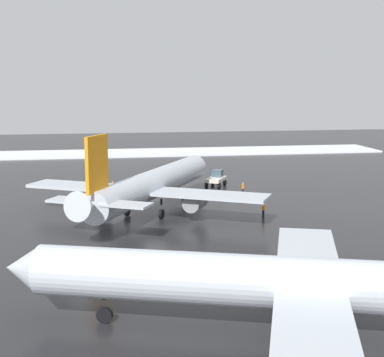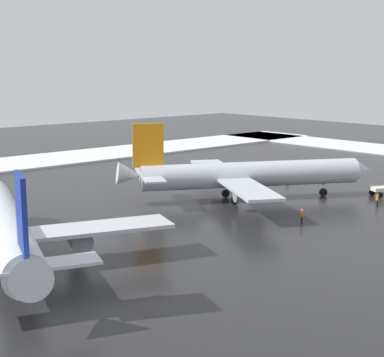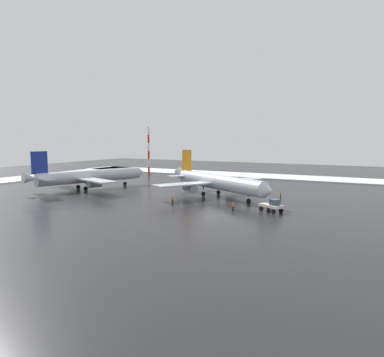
% 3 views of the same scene
% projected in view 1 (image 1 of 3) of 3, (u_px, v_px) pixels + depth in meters
% --- Properties ---
extents(ground_plane, '(240.00, 240.00, 0.00)m').
position_uv_depth(ground_plane, '(155.00, 227.00, 65.43)').
color(ground_plane, '#232326').
extents(snow_bank_left, '(14.00, 116.00, 0.32)m').
position_uv_depth(snow_bank_left, '(124.00, 153.00, 130.59)').
color(snow_bank_left, white).
rests_on(snow_bank_left, ground_plane).
extents(airplane_distant_tail, '(33.06, 28.23, 10.75)m').
position_uv_depth(airplane_distant_tail, '(151.00, 185.00, 71.39)').
color(airplane_distant_tail, silver).
rests_on(airplane_distant_tail, ground_plane).
extents(airplane_far_rear, '(29.16, 34.56, 10.58)m').
position_uv_depth(airplane_far_rear, '(276.00, 282.00, 37.06)').
color(airplane_far_rear, silver).
rests_on(airplane_far_rear, ground_plane).
extents(pushback_tug, '(5.09, 4.13, 2.50)m').
position_uv_depth(pushback_tug, '(216.00, 178.00, 90.10)').
color(pushback_tug, silver).
rests_on(pushback_tug, ground_plane).
extents(ground_crew_beside_wing, '(0.36, 0.36, 1.71)m').
position_uv_depth(ground_crew_beside_wing, '(113.00, 186.00, 84.95)').
color(ground_crew_beside_wing, black).
rests_on(ground_crew_beside_wing, ground_plane).
extents(ground_crew_mid_apron, '(0.36, 0.36, 1.71)m').
position_uv_depth(ground_crew_mid_apron, '(243.00, 188.00, 83.90)').
color(ground_crew_mid_apron, black).
rests_on(ground_crew_mid_apron, ground_plane).
extents(ground_crew_near_tug, '(0.36, 0.36, 1.71)m').
position_uv_depth(ground_crew_near_tug, '(263.00, 209.00, 69.86)').
color(ground_crew_near_tug, black).
rests_on(ground_crew_near_tug, ground_plane).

